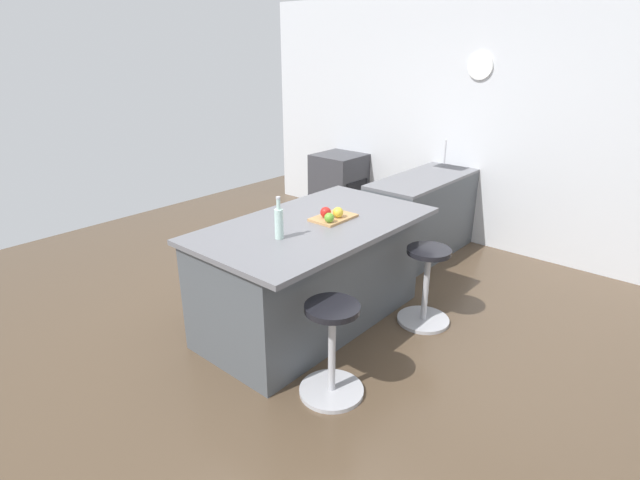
{
  "coord_description": "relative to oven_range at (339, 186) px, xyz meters",
  "views": [
    {
      "loc": [
        2.53,
        2.48,
        2.2
      ],
      "look_at": [
        -0.2,
        0.12,
        0.77
      ],
      "focal_mm": 27.6,
      "sensor_mm": 36.0,
      "label": 1
    }
  ],
  "objects": [
    {
      "name": "sink_cabinet",
      "position": [
        -0.0,
        1.52,
        0.02
      ],
      "size": [
        2.33,
        0.6,
        1.17
      ],
      "color": "#4C5156",
      "rests_on": "ground_plane"
    },
    {
      "name": "kitchen_island",
      "position": [
        2.32,
        1.57,
        0.03
      ],
      "size": [
        1.95,
        1.11,
        0.9
      ],
      "color": "#4C5156",
      "rests_on": "ground_plane"
    },
    {
      "name": "interior_partition_left",
      "position": [
        -0.35,
        1.55,
        0.95
      ],
      "size": [
        0.15,
        5.78,
        2.76
      ],
      "color": "silver",
      "rests_on": "ground_plane"
    },
    {
      "name": "apple_green",
      "position": [
        2.29,
        1.74,
        0.53
      ],
      "size": [
        0.08,
        0.08,
        0.08
      ],
      "primitive_type": "sphere",
      "color": "#609E2D",
      "rests_on": "cutting_board"
    },
    {
      "name": "apple_yellow",
      "position": [
        2.16,
        1.72,
        0.54
      ],
      "size": [
        0.08,
        0.08,
        0.08
      ],
      "primitive_type": "sphere",
      "color": "gold",
      "rests_on": "cutting_board"
    },
    {
      "name": "oven_range",
      "position": [
        0.0,
        0.0,
        0.0
      ],
      "size": [
        0.6,
        0.61,
        0.86
      ],
      "color": "#38383D",
      "rests_on": "ground_plane"
    },
    {
      "name": "cutting_board",
      "position": [
        2.16,
        1.67,
        0.48
      ],
      "size": [
        0.36,
        0.24,
        0.02
      ],
      "primitive_type": "cube",
      "color": "tan",
      "rests_on": "kitchen_island"
    },
    {
      "name": "ground_plane",
      "position": [
        2.52,
        1.55,
        -0.43
      ],
      "size": [
        7.51,
        7.51,
        0.0
      ],
      "primitive_type": "plane",
      "color": "brown"
    },
    {
      "name": "water_bottle",
      "position": [
        2.75,
        1.65,
        0.6
      ],
      "size": [
        0.06,
        0.06,
        0.31
      ],
      "color": "silver",
      "rests_on": "kitchen_island"
    },
    {
      "name": "stool_by_window",
      "position": [
        1.71,
        2.31,
        -0.11
      ],
      "size": [
        0.44,
        0.44,
        0.67
      ],
      "color": "#B7B7BC",
      "rests_on": "ground_plane"
    },
    {
      "name": "stool_middle",
      "position": [
        2.94,
        2.31,
        -0.11
      ],
      "size": [
        0.44,
        0.44,
        0.67
      ],
      "color": "#B7B7BC",
      "rests_on": "ground_plane"
    },
    {
      "name": "apple_red",
      "position": [
        2.22,
        1.64,
        0.54
      ],
      "size": [
        0.09,
        0.09,
        0.09
      ],
      "primitive_type": "sphere",
      "color": "red",
      "rests_on": "cutting_board"
    }
  ]
}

